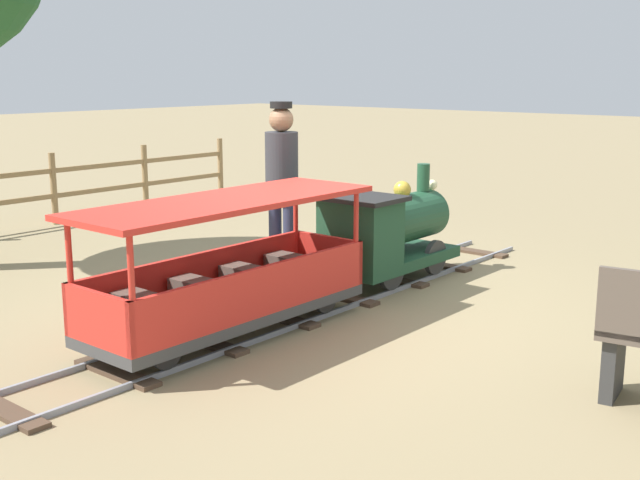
{
  "coord_description": "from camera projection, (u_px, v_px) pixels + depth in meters",
  "views": [
    {
      "loc": [
        4.06,
        -4.91,
        1.88
      ],
      "look_at": [
        0.0,
        -0.08,
        0.55
      ],
      "focal_mm": 44.91,
      "sensor_mm": 36.0,
      "label": 1
    }
  ],
  "objects": [
    {
      "name": "ground_plane",
      "position": [
        326.0,
        303.0,
        6.62
      ],
      "size": [
        60.0,
        60.0,
        0.0
      ],
      "primitive_type": "plane",
      "color": "#8C7A56"
    },
    {
      "name": "track",
      "position": [
        311.0,
        307.0,
        6.48
      ],
      "size": [
        0.73,
        6.05,
        0.04
      ],
      "color": "gray",
      "rests_on": "ground_plane"
    },
    {
      "name": "locomotive",
      "position": [
        386.0,
        231.0,
        7.15
      ],
      "size": [
        0.69,
        1.45,
        1.0
      ],
      "color": "#1E472D",
      "rests_on": "ground_plane"
    },
    {
      "name": "passenger_car",
      "position": [
        229.0,
        280.0,
        5.72
      ],
      "size": [
        0.79,
        2.35,
        0.97
      ],
      "color": "#3F3F3F",
      "rests_on": "ground_plane"
    },
    {
      "name": "conductor_person",
      "position": [
        282.0,
        176.0,
        7.26
      ],
      "size": [
        0.3,
        0.3,
        1.62
      ],
      "color": "#282D47",
      "rests_on": "ground_plane"
    },
    {
      "name": "fence_section",
      "position": [
        0.0,
        193.0,
        9.43
      ],
      "size": [
        0.08,
        7.13,
        0.9
      ],
      "color": "#93754C",
      "rests_on": "ground_plane"
    }
  ]
}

